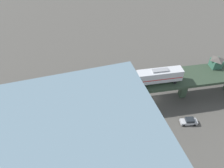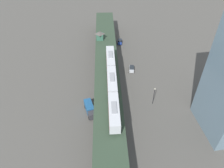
# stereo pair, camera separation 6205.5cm
# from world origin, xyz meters

# --- Properties ---
(ground_plane) EXTENTS (400.00, 400.00, 0.00)m
(ground_plane) POSITION_xyz_m (0.00, 0.00, 0.00)
(ground_plane) COLOR #4C4944
(elevated_viaduct) EXTENTS (18.66, 92.36, 7.95)m
(elevated_viaduct) POSITION_xyz_m (-0.02, -0.18, 6.82)
(elevated_viaduct) COLOR #2C3D2C
(elevated_viaduct) RESTS_ON ground
(subway_train) EXTENTS (6.97, 37.28, 4.45)m
(subway_train) POSITION_xyz_m (0.08, 13.21, 10.49)
(subway_train) COLOR silver
(subway_train) RESTS_ON elevated_viaduct
(signal_hut) EXTENTS (3.56, 3.56, 3.40)m
(signal_hut) POSITION_xyz_m (0.37, -18.15, 9.75)
(signal_hut) COLOR #33604C
(signal_hut) RESTS_ON elevated_viaduct
(street_car_silver) EXTENTS (2.76, 4.70, 1.89)m
(street_car_silver) POSITION_xyz_m (-10.81, -4.87, 0.94)
(street_car_silver) COLOR #B7BABF
(street_car_silver) RESTS_ON ground
(street_car_blue) EXTENTS (2.63, 4.67, 1.89)m
(street_car_blue) POSITION_xyz_m (-10.03, -27.10, 0.94)
(street_car_blue) COLOR #233D93
(street_car_blue) RESTS_ON ground
(delivery_truck) EXTENTS (3.46, 7.48, 3.20)m
(delivery_truck) POSITION_xyz_m (7.70, 15.40, 1.76)
(delivery_truck) COLOR #333338
(delivery_truck) RESTS_ON ground
(street_lamp) EXTENTS (0.44, 0.44, 6.94)m
(street_lamp) POSITION_xyz_m (-13.74, 14.61, 4.11)
(street_lamp) COLOR black
(street_lamp) RESTS_ON ground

